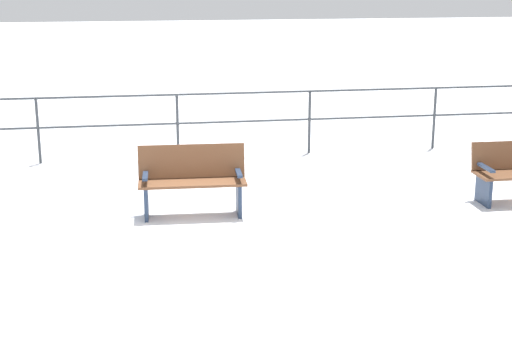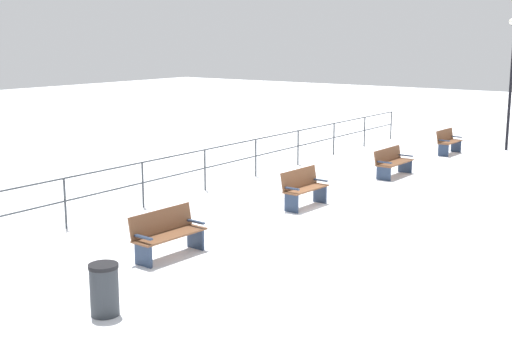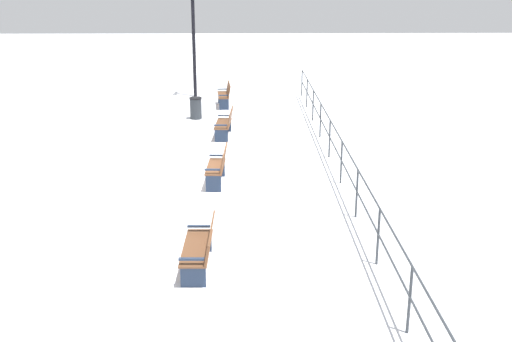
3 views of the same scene
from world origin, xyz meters
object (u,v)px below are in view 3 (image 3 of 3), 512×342
lamppost_near (194,32)px  trash_bin (196,108)px  bench_fourth (201,247)px  bench_nearest (225,94)px  bench_third (218,166)px  bench_second (225,123)px

lamppost_near → trash_bin: bearing=94.6°
bench_fourth → lamppost_near: bearing=-84.3°
bench_nearest → bench_third: 9.78m
bench_nearest → bench_second: bench_nearest is taller
bench_nearest → trash_bin: size_ratio=1.96×
bench_second → bench_third: size_ratio=1.10×
lamppost_near → bench_second: bearing=102.3°
bench_fourth → lamppost_near: 17.07m
bench_second → bench_third: 4.88m
bench_second → trash_bin: bearing=-62.7°
bench_fourth → trash_bin: bench_fourth is taller
bench_second → trash_bin: (1.19, -2.66, -0.06)m
bench_nearest → bench_second: 4.90m
bench_nearest → trash_bin: bench_nearest is taller
bench_nearest → bench_third: bench_third is taller
bench_second → bench_nearest: bearing=-85.0°
bench_nearest → bench_third: (-0.11, 9.78, -0.00)m
bench_third → trash_bin: 7.63m
bench_second → bench_fourth: size_ratio=0.96×
bench_second → trash_bin: 2.91m
bench_second → bench_fourth: bearing=92.1°
lamppost_near → bench_fourth: bearing=94.7°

